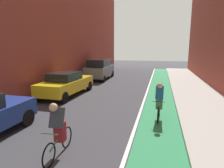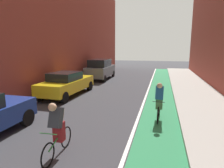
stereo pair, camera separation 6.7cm
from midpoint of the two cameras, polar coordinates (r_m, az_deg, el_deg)
ground_plane at (r=10.37m, az=-3.51°, el=-6.31°), size 79.89×79.89×0.00m
bike_lane_paint at (r=11.83m, az=13.95°, el=-4.48°), size 1.60×36.31×0.00m
lane_divider_stripe at (r=11.86m, az=9.59°, el=-4.27°), size 0.12×36.31×0.00m
sidewalk_right at (r=12.04m, az=24.94°, el=-4.57°), size 2.98×36.31×0.14m
building_facade_left at (r=14.55m, az=-24.03°, el=17.77°), size 3.00×36.31×10.11m
parked_sedan_yellow_cab at (r=12.68m, az=-13.62°, el=0.16°), size 1.96×4.73×1.53m
parked_suv_gray at (r=19.07m, az=-3.77°, el=4.52°), size 2.07×4.83×1.98m
cyclist_mid at (r=5.61m, az=-16.12°, el=-12.42°), size 0.48×1.70×1.60m
cyclist_trailing at (r=8.39m, az=13.72°, el=-4.91°), size 0.48×1.73×1.62m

